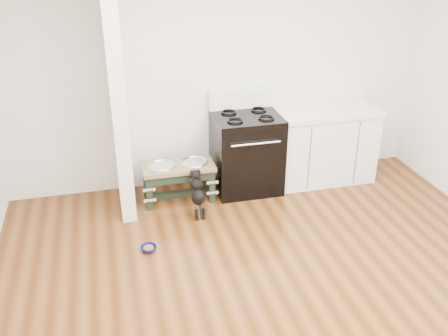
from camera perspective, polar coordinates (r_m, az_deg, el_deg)
ground at (r=4.33m, az=7.52°, el=-15.82°), size 5.00×5.00×0.00m
room_shell at (r=3.47m, az=9.06°, el=4.55°), size 5.00×5.00×5.00m
partition_wall at (r=5.29m, az=-12.21°, el=8.74°), size 0.15×0.80×2.70m
oven_range at (r=5.86m, az=2.57°, el=1.93°), size 0.76×0.69×1.14m
cabinet_run at (r=6.22m, az=11.23°, el=2.65°), size 1.24×0.64×0.91m
dog_feeder at (r=5.69m, az=-5.24°, el=-0.75°), size 0.81×0.43×0.46m
puppy at (r=5.41m, az=-3.07°, el=-2.75°), size 0.14×0.42×0.49m
floor_bowl at (r=4.99m, az=-8.62°, el=-9.09°), size 0.20×0.20×0.05m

